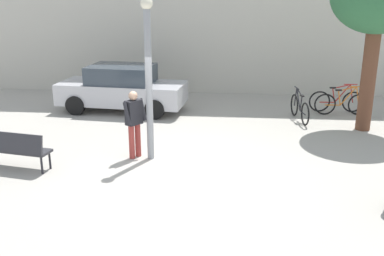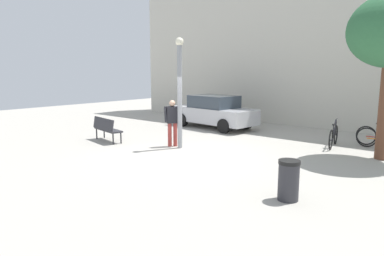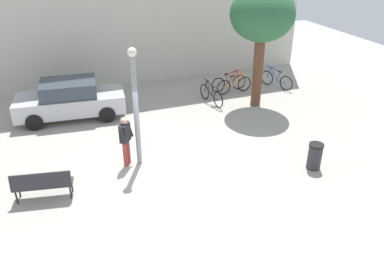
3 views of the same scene
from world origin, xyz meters
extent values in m
plane|color=#A8A399|center=(0.00, 0.00, 0.00)|extent=(36.00, 36.00, 0.00)
cylinder|color=gray|center=(-0.66, 0.61, 1.78)|extent=(0.16, 0.16, 3.56)
sphere|color=#F2EACC|center=(-0.66, 0.61, 3.68)|extent=(0.28, 0.28, 0.28)
cylinder|color=#9E3833|center=(-1.00, 0.73, 0.42)|extent=(0.14, 0.14, 0.85)
cylinder|color=#9E3833|center=(-1.12, 0.57, 0.42)|extent=(0.14, 0.14, 0.85)
cube|color=#232328|center=(-1.06, 0.65, 1.15)|extent=(0.42, 0.45, 0.60)
sphere|color=tan|center=(-1.06, 0.65, 1.56)|extent=(0.22, 0.22, 0.22)
cylinder|color=#232328|center=(-0.87, 0.82, 1.18)|extent=(0.24, 0.21, 0.55)
cylinder|color=#232328|center=(-1.17, 0.42, 1.18)|extent=(0.24, 0.21, 0.55)
cube|color=#2D2D33|center=(-3.60, -0.29, 0.45)|extent=(1.65, 0.73, 0.06)
cube|color=#2D2D33|center=(-3.64, -0.48, 0.70)|extent=(1.60, 0.42, 0.44)
cylinder|color=black|center=(-2.87, -0.27, 0.21)|extent=(0.05, 0.05, 0.42)
cylinder|color=black|center=(-2.93, -0.58, 0.21)|extent=(0.05, 0.05, 0.42)
cylinder|color=brown|center=(5.17, 3.48, 1.48)|extent=(0.42, 0.42, 2.97)
torus|color=black|center=(3.34, 4.84, 0.36)|extent=(0.17, 0.71, 0.71)
torus|color=black|center=(3.52, 3.75, 0.36)|extent=(0.17, 0.71, 0.71)
cylinder|color=black|center=(3.40, 4.48, 0.64)|extent=(0.12, 0.50, 0.64)
cylinder|color=black|center=(3.41, 4.43, 0.88)|extent=(0.13, 0.58, 0.18)
cylinder|color=black|center=(3.45, 4.20, 0.57)|extent=(0.06, 0.14, 0.48)
cylinder|color=black|center=(3.48, 4.00, 0.33)|extent=(0.12, 0.50, 0.04)
cylinder|color=black|center=(3.35, 4.77, 0.64)|extent=(0.06, 0.17, 0.63)
cube|color=black|center=(3.46, 4.15, 0.83)|extent=(0.11, 0.21, 0.04)
cylinder|color=black|center=(3.36, 4.71, 0.95)|extent=(0.10, 0.44, 0.03)
torus|color=black|center=(5.45, 5.09, 0.36)|extent=(0.71, 0.10, 0.71)
torus|color=black|center=(4.36, 5.02, 0.36)|extent=(0.71, 0.10, 0.71)
cylinder|color=orange|center=(5.09, 5.06, 0.64)|extent=(0.50, 0.07, 0.64)
cylinder|color=orange|center=(5.04, 5.06, 0.88)|extent=(0.58, 0.07, 0.18)
cylinder|color=orange|center=(4.81, 5.04, 0.57)|extent=(0.14, 0.04, 0.48)
cylinder|color=orange|center=(4.61, 5.03, 0.33)|extent=(0.50, 0.07, 0.04)
cylinder|color=orange|center=(5.39, 5.08, 0.64)|extent=(0.17, 0.05, 0.63)
cube|color=black|center=(4.76, 5.04, 0.83)|extent=(0.20, 0.09, 0.04)
cylinder|color=orange|center=(5.32, 5.08, 0.95)|extent=(0.44, 0.06, 0.03)
torus|color=black|center=(5.35, 5.42, 0.36)|extent=(0.71, 0.07, 0.71)
torus|color=black|center=(4.25, 5.39, 0.36)|extent=(0.71, 0.07, 0.71)
cylinder|color=red|center=(4.98, 5.41, 0.64)|extent=(0.50, 0.05, 0.64)
cylinder|color=red|center=(4.93, 5.41, 0.88)|extent=(0.58, 0.05, 0.18)
cylinder|color=red|center=(4.70, 5.40, 0.57)|extent=(0.14, 0.04, 0.48)
cylinder|color=red|center=(4.50, 5.40, 0.33)|extent=(0.50, 0.05, 0.04)
cylinder|color=red|center=(5.28, 5.42, 0.64)|extent=(0.17, 0.04, 0.63)
cube|color=black|center=(4.65, 5.40, 0.83)|extent=(0.20, 0.09, 0.04)
cylinder|color=red|center=(5.22, 5.42, 0.95)|extent=(0.44, 0.04, 0.03)
cube|color=#B7B7BC|center=(-2.40, 4.95, 0.62)|extent=(4.35, 2.12, 0.70)
cube|color=#333D47|center=(-2.40, 4.95, 1.25)|extent=(2.25, 1.77, 0.60)
cylinder|color=black|center=(-0.98, 5.61, 0.32)|extent=(0.66, 0.28, 0.64)
cylinder|color=black|center=(-1.14, 4.02, 0.32)|extent=(0.66, 0.28, 0.64)
cylinder|color=black|center=(-3.66, 5.88, 0.32)|extent=(0.66, 0.28, 0.64)
cylinder|color=black|center=(-3.83, 4.29, 0.32)|extent=(0.66, 0.28, 0.64)
camera|label=1|loc=(1.25, -9.49, 4.00)|focal=41.61mm
camera|label=2|loc=(7.38, -8.29, 2.70)|focal=32.34mm
camera|label=3|loc=(-2.81, -10.01, 6.72)|focal=36.00mm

